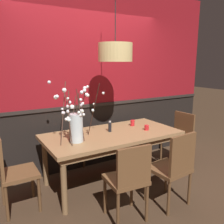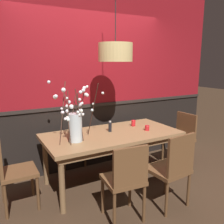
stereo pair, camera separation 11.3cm
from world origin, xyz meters
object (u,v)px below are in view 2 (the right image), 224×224
chair_near_side_left (126,178)px  chair_far_side_left (71,136)px  chair_head_east_end (181,136)px  candle_holder_nearer_center (133,123)px  vase_with_blossoms (75,124)px  chair_near_side_right (172,167)px  condiment_bottle (110,127)px  dining_table (112,138)px  candle_holder_nearer_edge (147,128)px  pendant_lamp (115,52)px  chair_head_west_end (11,168)px

chair_near_side_left → chair_far_side_left: (-0.01, 1.75, -0.02)m
chair_head_east_end → candle_holder_nearer_center: 0.93m
chair_near_side_left → vase_with_blossoms: size_ratio=1.17×
chair_near_side_right → condiment_bottle: bearing=107.3°
condiment_bottle → candle_holder_nearer_center: bearing=10.9°
dining_table → candle_holder_nearer_edge: bearing=-14.8°
vase_with_blossoms → pendant_lamp: 1.11m
condiment_bottle → pendant_lamp: bearing=-32.0°
chair_near_side_right → pendant_lamp: bearing=104.4°
chair_head_east_end → chair_head_west_end: 2.70m
condiment_bottle → chair_near_side_right: bearing=-72.7°
chair_head_east_end → condiment_bottle: size_ratio=5.54×
chair_head_west_end → candle_holder_nearer_edge: size_ratio=12.65×
chair_far_side_left → chair_head_west_end: bearing=-139.4°
dining_table → vase_with_blossoms: 0.66m
chair_near_side_right → pendant_lamp: size_ratio=0.80×
candle_holder_nearer_center → pendant_lamp: bearing=-162.2°
chair_near_side_left → candle_holder_nearer_center: 1.33m
chair_near_side_left → candle_holder_nearer_center: (0.79, 1.03, 0.27)m
chair_near_side_right → candle_holder_nearer_center: size_ratio=9.99×
chair_head_east_end → pendant_lamp: size_ratio=0.75×
chair_far_side_left → vase_with_blossoms: bearing=-105.1°
vase_with_blossoms → candle_holder_nearer_center: size_ratio=8.16×
candle_holder_nearer_center → condiment_bottle: size_ratio=0.59×
chair_head_west_end → chair_far_side_left: chair_head_west_end is taller
chair_head_east_end → condiment_bottle: 1.37m
chair_near_side_right → vase_with_blossoms: 1.29m
chair_near_side_left → chair_far_side_left: size_ratio=1.02×
chair_near_side_left → candle_holder_nearer_edge: (0.83, 0.73, 0.26)m
dining_table → chair_near_side_right: 0.97m
condiment_bottle → pendant_lamp: 1.05m
chair_far_side_left → chair_near_side_right: bearing=-70.6°
chair_near_side_left → condiment_bottle: (0.32, 0.94, 0.30)m
chair_near_side_right → candle_holder_nearer_center: bearing=81.4°
chair_far_side_left → condiment_bottle: bearing=-68.0°
chair_near_side_left → chair_far_side_left: chair_near_side_left is taller
dining_table → candle_holder_nearer_center: (0.48, 0.16, 0.13)m
chair_head_east_end → chair_head_west_end: bearing=179.8°
dining_table → chair_near_side_right: bearing=-70.9°
chair_head_east_end → vase_with_blossoms: vase_with_blossoms is taller
pendant_lamp → candle_holder_nearer_center: bearing=17.8°
chair_head_west_end → pendant_lamp: pendant_lamp is taller
dining_table → candle_holder_nearer_center: bearing=19.0°
vase_with_blossoms → pendant_lamp: pendant_lamp is taller
chair_head_east_end → vase_with_blossoms: (-1.91, -0.06, 0.47)m
chair_head_west_end → chair_far_side_left: 1.37m
chair_head_east_end → candle_holder_nearer_center: size_ratio=9.34×
candle_holder_nearer_edge → chair_head_west_end: bearing=176.3°
condiment_bottle → pendant_lamp: pendant_lamp is taller
dining_table → condiment_bottle: size_ratio=12.09×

